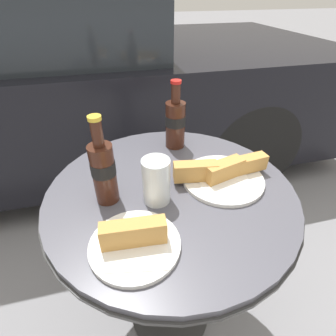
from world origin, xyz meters
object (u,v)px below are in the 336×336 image
cola_bottle_right (175,122)px  parked_car (29,82)px  bistro_table (171,227)px  lunch_plate_far (134,240)px  cola_bottle_left (103,169)px  drinking_glass (156,183)px  lunch_plate_near (222,174)px

cola_bottle_right → parked_car: size_ratio=0.05×
cola_bottle_right → bistro_table: bearing=-108.0°
lunch_plate_far → parked_car: 1.88m
bistro_table → cola_bottle_right: (0.08, 0.24, 0.26)m
lunch_plate_far → bistro_table: bearing=53.5°
bistro_table → cola_bottle_left: bearing=178.8°
cola_bottle_left → parked_car: parked_car is taller
drinking_glass → parked_car: size_ratio=0.03×
drinking_glass → lunch_plate_far: (-0.08, -0.15, -0.04)m
lunch_plate_near → lunch_plate_far: bearing=-148.2°
cola_bottle_right → lunch_plate_near: 0.26m
cola_bottle_right → drinking_glass: 0.31m
bistro_table → lunch_plate_far: (-0.13, -0.18, 0.19)m
parked_car → cola_bottle_right: bearing=-60.8°
cola_bottle_left → cola_bottle_right: size_ratio=1.04×
parked_car → cola_bottle_left: bearing=-72.6°
lunch_plate_near → parked_car: parked_car is taller
bistro_table → cola_bottle_left: cola_bottle_left is taller
lunch_plate_near → cola_bottle_right: bearing=109.2°
cola_bottle_left → parked_car: (-0.50, 1.61, -0.21)m
bistro_table → parked_car: 1.75m
bistro_table → lunch_plate_far: bearing=-126.5°
lunch_plate_far → parked_car: (-0.55, 1.79, -0.13)m
cola_bottle_left → drinking_glass: cola_bottle_left is taller
cola_bottle_right → parked_car: (-0.77, 1.37, -0.21)m
lunch_plate_near → parked_car: size_ratio=0.07×
bistro_table → drinking_glass: size_ratio=5.66×
cola_bottle_right → lunch_plate_far: size_ratio=1.15×
cola_bottle_right → drinking_glass: (-0.13, -0.28, -0.04)m
lunch_plate_far → parked_car: bearing=107.1°
cola_bottle_right → lunch_plate_near: size_ratio=0.80×
drinking_glass → lunch_plate_near: 0.22m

